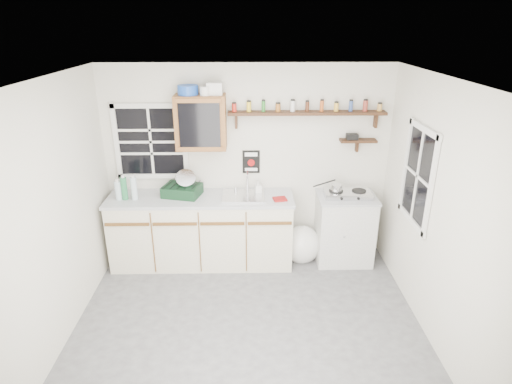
# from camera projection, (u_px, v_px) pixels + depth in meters

# --- Properties ---
(room) EXTENTS (3.64, 3.24, 2.54)m
(room) POSITION_uv_depth(u_px,v_px,m) (247.00, 217.00, 3.99)
(room) COLOR #48474A
(room) RESTS_ON ground
(main_cabinet) EXTENTS (2.31, 0.63, 0.92)m
(main_cabinet) POSITION_uv_depth(u_px,v_px,m) (202.00, 230.00, 5.48)
(main_cabinet) COLOR beige
(main_cabinet) RESTS_ON floor
(right_cabinet) EXTENTS (0.73, 0.57, 0.91)m
(right_cabinet) POSITION_uv_depth(u_px,v_px,m) (344.00, 228.00, 5.53)
(right_cabinet) COLOR #B4B3AD
(right_cabinet) RESTS_ON floor
(sink) EXTENTS (0.52, 0.44, 0.29)m
(sink) POSITION_uv_depth(u_px,v_px,m) (244.00, 196.00, 5.31)
(sink) COLOR silver
(sink) RESTS_ON main_cabinet
(upper_cabinet) EXTENTS (0.60, 0.32, 0.65)m
(upper_cabinet) POSITION_uv_depth(u_px,v_px,m) (201.00, 122.00, 5.10)
(upper_cabinet) COLOR brown
(upper_cabinet) RESTS_ON wall_back
(upper_cabinet_clutter) EXTENTS (0.52, 0.24, 0.14)m
(upper_cabinet_clutter) POSITION_uv_depth(u_px,v_px,m) (199.00, 90.00, 4.96)
(upper_cabinet_clutter) COLOR #1A46A9
(upper_cabinet_clutter) RESTS_ON upper_cabinet
(spice_shelf) EXTENTS (1.91, 0.18, 0.35)m
(spice_shelf) POSITION_uv_depth(u_px,v_px,m) (307.00, 112.00, 5.15)
(spice_shelf) COLOR black
(spice_shelf) RESTS_ON wall_back
(secondary_shelf) EXTENTS (0.45, 0.16, 0.24)m
(secondary_shelf) POSITION_uv_depth(u_px,v_px,m) (356.00, 140.00, 5.30)
(secondary_shelf) COLOR black
(secondary_shelf) RESTS_ON wall_back
(warning_sign) EXTENTS (0.22, 0.02, 0.30)m
(warning_sign) POSITION_uv_depth(u_px,v_px,m) (251.00, 162.00, 5.45)
(warning_sign) COLOR black
(warning_sign) RESTS_ON wall_back
(window_back) EXTENTS (0.93, 0.03, 0.98)m
(window_back) POSITION_uv_depth(u_px,v_px,m) (151.00, 142.00, 5.32)
(window_back) COLOR black
(window_back) RESTS_ON wall_back
(window_right) EXTENTS (0.03, 0.78, 1.08)m
(window_right) POSITION_uv_depth(u_px,v_px,m) (418.00, 176.00, 4.45)
(window_right) COLOR black
(window_right) RESTS_ON wall_back
(water_bottles) EXTENTS (0.27, 0.08, 0.31)m
(water_bottles) POSITION_uv_depth(u_px,v_px,m) (126.00, 189.00, 5.18)
(water_bottles) COLOR silver
(water_bottles) RESTS_ON main_cabinet
(dish_rack) EXTENTS (0.51, 0.43, 0.33)m
(dish_rack) POSITION_uv_depth(u_px,v_px,m) (183.00, 187.00, 5.31)
(dish_rack) COLOR black
(dish_rack) RESTS_ON main_cabinet
(soap_bottle) EXTENTS (0.09, 0.10, 0.18)m
(soap_bottle) POSITION_uv_depth(u_px,v_px,m) (258.00, 187.00, 5.38)
(soap_bottle) COLOR silver
(soap_bottle) RESTS_ON main_cabinet
(rag) EXTENTS (0.18, 0.16, 0.02)m
(rag) POSITION_uv_depth(u_px,v_px,m) (280.00, 199.00, 5.21)
(rag) COLOR maroon
(rag) RESTS_ON main_cabinet
(hotplate) EXTENTS (0.59, 0.33, 0.08)m
(hotplate) POSITION_uv_depth(u_px,v_px,m) (347.00, 194.00, 5.33)
(hotplate) COLOR silver
(hotplate) RESTS_ON right_cabinet
(saucepan) EXTENTS (0.35, 0.20, 0.15)m
(saucepan) POSITION_uv_depth(u_px,v_px,m) (336.00, 188.00, 5.30)
(saucepan) COLOR silver
(saucepan) RESTS_ON hotplate
(trash_bag) EXTENTS (0.46, 0.41, 0.52)m
(trash_bag) POSITION_uv_depth(u_px,v_px,m) (302.00, 244.00, 5.62)
(trash_bag) COLOR white
(trash_bag) RESTS_ON floor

